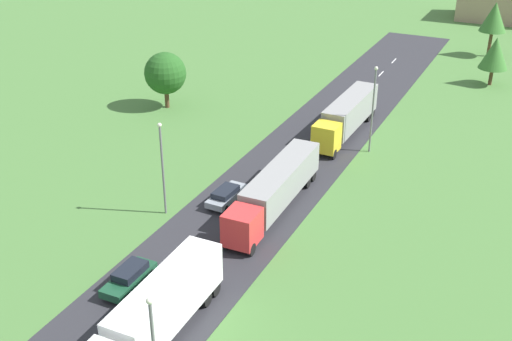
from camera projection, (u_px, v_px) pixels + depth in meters
road at (208, 248)px, 49.11m from camera, size 10.00×140.00×0.06m
lane_marking_centre at (179, 278)px, 45.70m from camera, size 0.16×119.66×0.01m
truck_lead at (156, 314)px, 38.88m from camera, size 2.68×13.14×3.73m
truck_second at (275, 189)px, 53.49m from camera, size 2.77×15.02×3.46m
truck_third at (347, 115)px, 68.03m from camera, size 2.70×13.84×3.75m
car_second at (129, 277)px, 44.47m from camera, size 1.79×4.59×1.48m
car_third at (227, 195)px, 55.16m from camera, size 1.91×4.64×1.38m
lamppost_second at (162, 164)px, 51.94m from camera, size 0.36×0.36×8.20m
lamppost_third at (373, 106)px, 62.78m from camera, size 0.36×0.36×8.94m
tree_birch at (495, 53)px, 81.61m from camera, size 3.68×3.68×6.26m
tree_maple at (494, 17)px, 92.53m from camera, size 3.83×3.83×7.93m
tree_elm at (165, 73)px, 74.31m from camera, size 4.89×4.89×6.65m
distant_building at (511, 3)px, 113.53m from camera, size 17.44×9.92×6.21m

